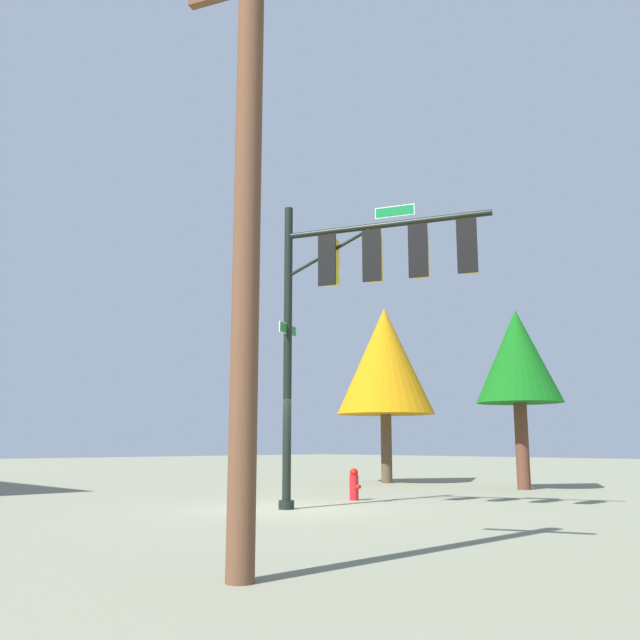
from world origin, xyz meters
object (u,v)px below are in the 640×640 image
(fire_hydrant, at_px, (354,484))
(tree_far, at_px, (518,358))
(utility_pole, at_px, (247,228))
(tree_near, at_px, (385,361))
(signal_pole_assembly, at_px, (366,281))

(fire_hydrant, xyz_separation_m, tree_far, (0.90, 7.16, 3.92))
(utility_pole, relative_size, fire_hydrant, 9.29)
(fire_hydrant, relative_size, tree_near, 0.12)
(utility_pole, bearing_deg, fire_hydrant, 126.77)
(utility_pole, xyz_separation_m, fire_hydrant, (-6.64, 8.88, -3.55))
(tree_near, distance_m, tree_far, 5.65)
(signal_pole_assembly, bearing_deg, fire_hydrant, 138.94)
(signal_pole_assembly, height_order, tree_near, signal_pole_assembly)
(utility_pole, height_order, tree_near, utility_pole)
(signal_pole_assembly, xyz_separation_m, utility_pole, (4.21, -6.77, -1.20))
(tree_far, bearing_deg, fire_hydrant, -97.13)
(tree_near, bearing_deg, tree_far, 2.60)
(fire_hydrant, bearing_deg, tree_near, 124.51)
(utility_pole, relative_size, tree_far, 1.29)
(tree_near, height_order, tree_far, tree_near)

